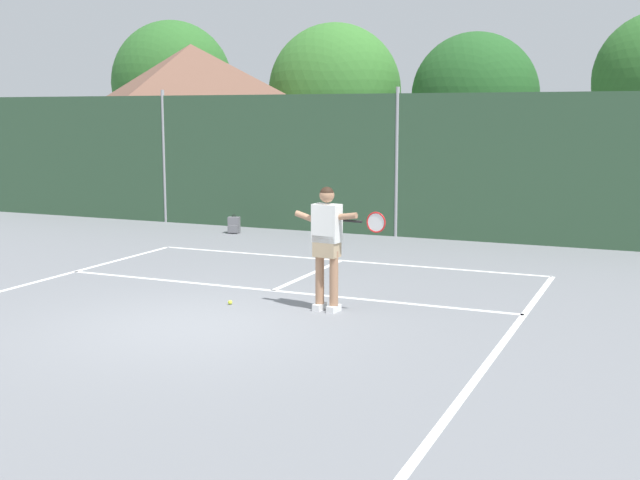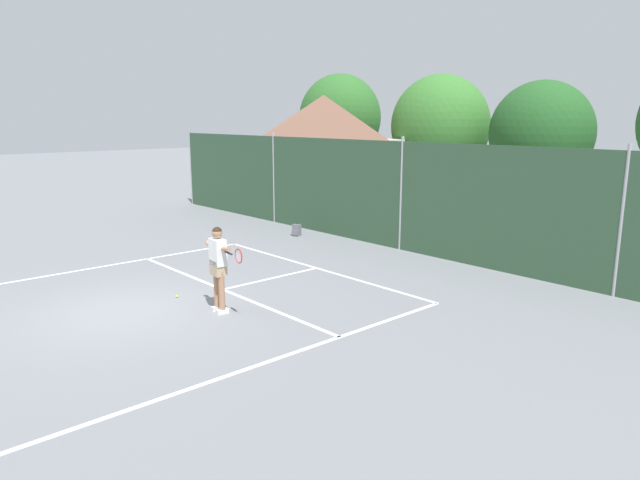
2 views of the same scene
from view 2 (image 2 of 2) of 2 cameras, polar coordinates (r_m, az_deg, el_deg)
name	(u,v)px [view 2 (image 2 of 2)]	position (r m, az deg, el deg)	size (l,w,h in m)	color
ground_plane	(123,312)	(13.03, -18.96, -6.81)	(120.00, 120.00, 0.00)	slate
court_markings	(152,306)	(13.27, -16.39, -6.28)	(8.30, 11.10, 0.01)	white
chainlink_fence	(401,196)	(17.96, 8.08, 4.33)	(26.09, 0.09, 3.51)	#2D4C33
clubhouse_building	(324,150)	(26.61, 0.35, 8.99)	(5.81, 5.49, 5.06)	beige
treeline_backdrop	(527,124)	(25.61, 19.89, 10.78)	(28.59, 4.29, 6.43)	brown
tennis_player	(219,262)	(12.20, -10.06, -2.15)	(1.44, 0.30, 1.85)	silver
tennis_ball	(177,296)	(13.69, -14.06, -5.45)	(0.07, 0.07, 0.07)	#CCE033
backpack_grey	(297,230)	(20.12, -2.35, 0.97)	(0.32, 0.30, 0.46)	slate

